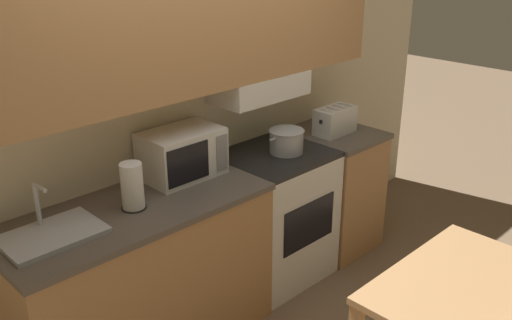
{
  "coord_description": "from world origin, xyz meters",
  "views": [
    {
      "loc": [
        -2.1,
        -2.75,
        2.33
      ],
      "look_at": [
        0.05,
        -0.57,
        1.08
      ],
      "focal_mm": 40.0,
      "sensor_mm": 36.0,
      "label": 1
    }
  ],
  "objects_px": {
    "microwave": "(182,154)",
    "toaster": "(335,120)",
    "dining_table": "(466,305)",
    "stove_range": "(274,215)",
    "cooking_pot": "(286,140)",
    "paper_towel_roll": "(132,186)",
    "sink_basin": "(52,234)"
  },
  "relations": [
    {
      "from": "cooking_pot",
      "to": "toaster",
      "type": "distance_m",
      "value": 0.54
    },
    {
      "from": "microwave",
      "to": "sink_basin",
      "type": "distance_m",
      "value": 0.93
    },
    {
      "from": "toaster",
      "to": "sink_basin",
      "type": "xyz_separation_m",
      "value": [
        -2.19,
        0.02,
        -0.08
      ]
    },
    {
      "from": "cooking_pot",
      "to": "paper_towel_roll",
      "type": "bearing_deg",
      "value": 179.25
    },
    {
      "from": "stove_range",
      "to": "sink_basin",
      "type": "bearing_deg",
      "value": -179.79
    },
    {
      "from": "toaster",
      "to": "paper_towel_roll",
      "type": "relative_size",
      "value": 1.27
    },
    {
      "from": "stove_range",
      "to": "dining_table",
      "type": "distance_m",
      "value": 1.54
    },
    {
      "from": "paper_towel_roll",
      "to": "dining_table",
      "type": "height_order",
      "value": "paper_towel_roll"
    },
    {
      "from": "microwave",
      "to": "sink_basin",
      "type": "height_order",
      "value": "microwave"
    },
    {
      "from": "paper_towel_roll",
      "to": "sink_basin",
      "type": "bearing_deg",
      "value": 177.98
    },
    {
      "from": "stove_range",
      "to": "sink_basin",
      "type": "xyz_separation_m",
      "value": [
        -1.58,
        -0.01,
        0.48
      ]
    },
    {
      "from": "microwave",
      "to": "dining_table",
      "type": "distance_m",
      "value": 1.76
    },
    {
      "from": "stove_range",
      "to": "dining_table",
      "type": "height_order",
      "value": "stove_range"
    },
    {
      "from": "sink_basin",
      "to": "paper_towel_roll",
      "type": "distance_m",
      "value": 0.47
    },
    {
      "from": "microwave",
      "to": "paper_towel_roll",
      "type": "relative_size",
      "value": 1.83
    },
    {
      "from": "microwave",
      "to": "toaster",
      "type": "bearing_deg",
      "value": -7.22
    },
    {
      "from": "microwave",
      "to": "toaster",
      "type": "height_order",
      "value": "microwave"
    },
    {
      "from": "cooking_pot",
      "to": "toaster",
      "type": "xyz_separation_m",
      "value": [
        0.54,
        0.01,
        0.01
      ]
    },
    {
      "from": "toaster",
      "to": "cooking_pot",
      "type": "bearing_deg",
      "value": -178.66
    },
    {
      "from": "toaster",
      "to": "dining_table",
      "type": "relative_size",
      "value": 0.33
    },
    {
      "from": "stove_range",
      "to": "sink_basin",
      "type": "relative_size",
      "value": 1.95
    },
    {
      "from": "cooking_pot",
      "to": "toaster",
      "type": "relative_size",
      "value": 0.97
    },
    {
      "from": "microwave",
      "to": "toaster",
      "type": "relative_size",
      "value": 1.45
    },
    {
      "from": "microwave",
      "to": "paper_towel_roll",
      "type": "bearing_deg",
      "value": -160.83
    },
    {
      "from": "toaster",
      "to": "sink_basin",
      "type": "relative_size",
      "value": 0.69
    },
    {
      "from": "cooking_pot",
      "to": "microwave",
      "type": "distance_m",
      "value": 0.76
    },
    {
      "from": "toaster",
      "to": "paper_towel_roll",
      "type": "bearing_deg",
      "value": 179.9
    },
    {
      "from": "sink_basin",
      "to": "paper_towel_roll",
      "type": "bearing_deg",
      "value": -2.02
    },
    {
      "from": "cooking_pot",
      "to": "microwave",
      "type": "relative_size",
      "value": 0.67
    },
    {
      "from": "sink_basin",
      "to": "microwave",
      "type": "bearing_deg",
      "value": 8.84
    },
    {
      "from": "sink_basin",
      "to": "dining_table",
      "type": "distance_m",
      "value": 2.05
    },
    {
      "from": "toaster",
      "to": "sink_basin",
      "type": "height_order",
      "value": "sink_basin"
    }
  ]
}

